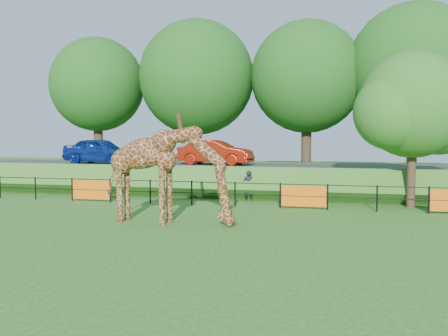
# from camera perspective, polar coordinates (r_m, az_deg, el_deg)

# --- Properties ---
(ground) EXTENTS (90.00, 90.00, 0.00)m
(ground) POSITION_cam_1_polar(r_m,az_deg,el_deg) (14.50, -5.69, -8.91)
(ground) COLOR #245F17
(ground) RESTS_ON ground
(giraffe) EXTENTS (4.96, 1.25, 3.51)m
(giraffe) POSITION_cam_1_polar(r_m,az_deg,el_deg) (17.87, -6.27, -0.78)
(giraffe) COLOR #542611
(giraffe) RESTS_ON ground
(perimeter_fence) EXTENTS (28.07, 0.10, 1.10)m
(perimeter_fence) POSITION_cam_1_polar(r_m,az_deg,el_deg) (22.00, 1.27, -3.01)
(perimeter_fence) COLOR black
(perimeter_fence) RESTS_ON ground
(embankment) EXTENTS (40.00, 9.00, 1.30)m
(embankment) POSITION_cam_1_polar(r_m,az_deg,el_deg) (29.32, 4.45, -1.07)
(embankment) COLOR #245F17
(embankment) RESTS_ON ground
(road) EXTENTS (40.00, 5.00, 0.12)m
(road) POSITION_cam_1_polar(r_m,az_deg,el_deg) (27.79, 3.96, 0.12)
(road) COLOR #323134
(road) RESTS_ON embankment
(car_blue) EXTENTS (4.73, 2.43, 1.54)m
(car_blue) POSITION_cam_1_polar(r_m,az_deg,el_deg) (30.40, -13.96, 1.91)
(car_blue) COLOR #1437A7
(car_blue) RESTS_ON road
(car_red) EXTENTS (4.45, 2.00, 1.42)m
(car_red) POSITION_cam_1_polar(r_m,az_deg,el_deg) (28.72, -0.97, 1.79)
(car_red) COLOR #A51E0B
(car_red) RESTS_ON road
(visitor) EXTENTS (0.60, 0.47, 1.45)m
(visitor) POSITION_cam_1_polar(r_m,az_deg,el_deg) (23.96, 2.81, -2.02)
(visitor) COLOR black
(visitor) RESTS_ON ground
(tree_east) EXTENTS (5.40, 4.71, 6.76)m
(tree_east) POSITION_cam_1_polar(r_m,az_deg,el_deg) (23.15, 21.02, 6.33)
(tree_east) COLOR #362318
(tree_east) RESTS_ON ground
(bg_tree_line) EXTENTS (37.30, 8.80, 11.82)m
(bg_tree_line) POSITION_cam_1_polar(r_m,az_deg,el_deg) (35.65, 9.29, 10.32)
(bg_tree_line) COLOR #362318
(bg_tree_line) RESTS_ON ground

